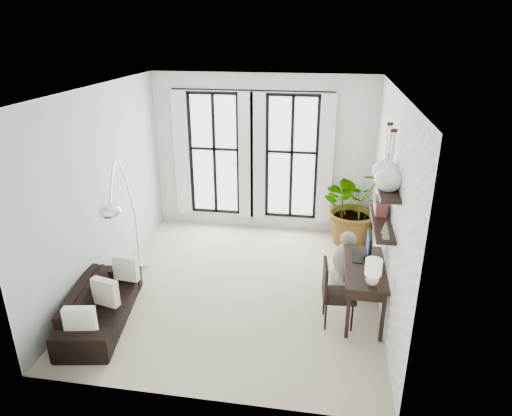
% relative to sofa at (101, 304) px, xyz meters
% --- Properties ---
extents(floor, '(5.00, 5.00, 0.00)m').
position_rel_sofa_xyz_m(floor, '(1.80, 1.27, -0.28)').
color(floor, '#B6A791').
rests_on(floor, ground).
extents(ceiling, '(5.00, 5.00, 0.00)m').
position_rel_sofa_xyz_m(ceiling, '(1.80, 1.27, 2.92)').
color(ceiling, white).
rests_on(ceiling, wall_back).
extents(wall_left, '(0.00, 5.00, 5.00)m').
position_rel_sofa_xyz_m(wall_left, '(-0.45, 1.27, 1.32)').
color(wall_left, '#A9BDB5').
rests_on(wall_left, floor).
extents(wall_right, '(0.00, 5.00, 5.00)m').
position_rel_sofa_xyz_m(wall_right, '(4.05, 1.27, 1.32)').
color(wall_right, white).
rests_on(wall_right, floor).
extents(wall_back, '(4.50, 0.00, 4.50)m').
position_rel_sofa_xyz_m(wall_back, '(1.80, 3.77, 1.32)').
color(wall_back, white).
rests_on(wall_back, floor).
extents(windows, '(3.26, 0.13, 2.65)m').
position_rel_sofa_xyz_m(windows, '(1.60, 3.69, 1.28)').
color(windows, white).
rests_on(windows, wall_back).
extents(wall_shelves, '(0.25, 1.30, 0.60)m').
position_rel_sofa_xyz_m(wall_shelves, '(3.91, 0.84, 1.45)').
color(wall_shelves, black).
rests_on(wall_shelves, wall_right).
extents(sofa, '(1.07, 2.03, 0.56)m').
position_rel_sofa_xyz_m(sofa, '(0.00, 0.00, 0.00)').
color(sofa, black).
rests_on(sofa, floor).
extents(throw_pillows, '(0.40, 1.52, 0.40)m').
position_rel_sofa_xyz_m(throw_pillows, '(0.10, 0.00, 0.22)').
color(throw_pillows, silver).
rests_on(throw_pillows, sofa).
extents(plant, '(1.79, 1.69, 1.57)m').
position_rel_sofa_xyz_m(plant, '(3.70, 3.26, 0.50)').
color(plant, '#2D7228').
rests_on(plant, floor).
extents(desk, '(0.57, 1.36, 1.19)m').
position_rel_sofa_xyz_m(desk, '(3.74, 0.76, 0.46)').
color(desk, black).
rests_on(desk, floor).
extents(desk_chair, '(0.50, 0.50, 0.97)m').
position_rel_sofa_xyz_m(desk_chair, '(3.30, 0.51, 0.27)').
color(desk_chair, black).
rests_on(desk_chair, floor).
extents(arc_lamp, '(0.72, 1.89, 2.26)m').
position_rel_sofa_xyz_m(arc_lamp, '(0.10, 0.83, 1.48)').
color(arc_lamp, silver).
rests_on(arc_lamp, floor).
extents(buddha, '(0.52, 0.52, 0.94)m').
position_rel_sofa_xyz_m(buddha, '(3.53, 1.65, 0.11)').
color(buddha, gray).
rests_on(buddha, floor).
extents(vase_a, '(0.37, 0.37, 0.38)m').
position_rel_sofa_xyz_m(vase_a, '(3.91, 0.55, 1.98)').
color(vase_a, white).
rests_on(vase_a, shelf_upper).
extents(vase_b, '(0.37, 0.37, 0.38)m').
position_rel_sofa_xyz_m(vase_b, '(3.91, 0.95, 1.98)').
color(vase_b, white).
rests_on(vase_b, shelf_upper).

